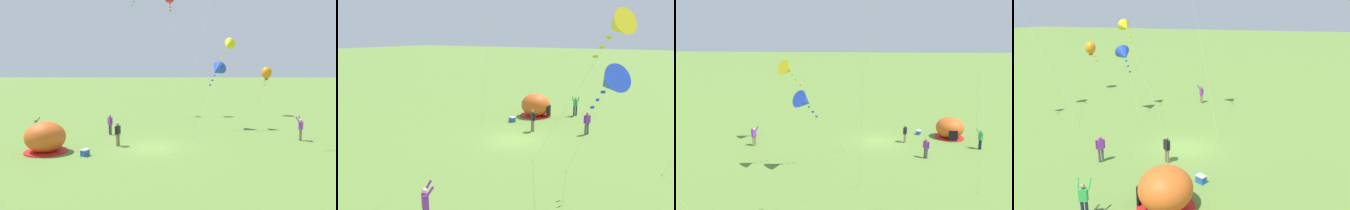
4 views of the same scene
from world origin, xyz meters
TOP-DOWN VIEW (x-y plane):
  - ground_plane at (0.00, 0.00)m, footprint 300.00×300.00m
  - popup_tent at (-7.11, -1.53)m, footprint 2.81×2.81m
  - cooler_box at (-4.21, -2.40)m, footprint 0.56×0.64m
  - person_watching_sky at (-2.53, 0.31)m, footprint 0.39×0.53m
  - person_far_back at (-9.05, 1.62)m, footprint 0.59×0.70m
  - person_flying_kite at (11.40, 2.31)m, footprint 0.68×0.71m
  - person_center_field at (-3.85, 4.20)m, footprint 0.46×0.43m
  - kite_yellow at (6.58, 8.02)m, footprint 4.27×5.86m
  - kite_blue at (5.55, 7.66)m, footprint 3.01×3.47m

SIDE VIEW (x-z plane):
  - ground_plane at x=0.00m, z-range 0.00..0.00m
  - cooler_box at x=-4.21m, z-range 0.00..0.44m
  - person_watching_sky at x=-2.53m, z-range 0.10..1.82m
  - person_center_field at x=-3.85m, z-range 0.10..1.82m
  - popup_tent at x=-7.11m, z-range -0.05..2.05m
  - person_far_back at x=-9.05m, z-range 0.05..1.94m
  - person_flying_kite at x=11.40m, z-range 0.05..1.94m
  - kite_blue at x=5.55m, z-range 2.29..8.53m
  - kite_yellow at x=6.58m, z-range 3.54..11.96m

